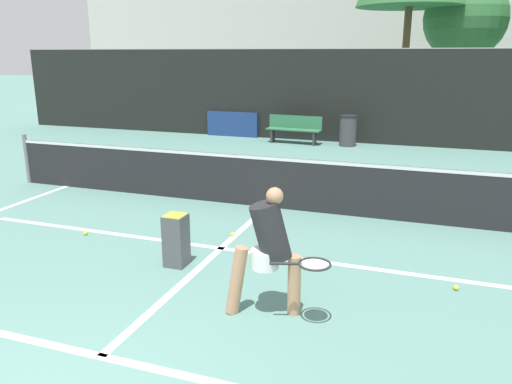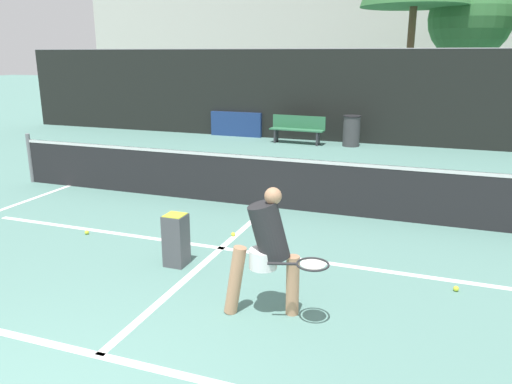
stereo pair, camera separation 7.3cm
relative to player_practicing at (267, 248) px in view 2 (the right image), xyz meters
name	(u,v)px [view 2 (the right image)]	position (x,y,z in m)	size (l,w,h in m)	color
court_baseline_near	(99,355)	(-1.24, -1.30, -0.76)	(11.00, 0.10, 0.01)	white
court_service_line	(221,248)	(-1.24, 1.56, -0.76)	(8.25, 0.10, 0.01)	white
court_center_mark	(211,257)	(-1.24, 1.20, -0.76)	(0.10, 5.01, 0.01)	white
net	(268,180)	(-1.24, 3.71, -0.26)	(11.09, 0.09, 1.07)	slate
fence_back	(345,96)	(-1.24, 11.19, 0.67)	(24.00, 0.06, 2.90)	black
player_practicing	(267,248)	(0.00, 0.00, 0.00)	(1.20, 0.49, 1.43)	tan
tennis_ball_scattered_0	(233,234)	(-1.26, 2.08, -0.73)	(0.07, 0.07, 0.07)	#D1E033
tennis_ball_scattered_1	(87,232)	(-3.46, 1.36, -0.73)	(0.07, 0.07, 0.07)	#D1E033
tennis_ball_scattered_3	(456,289)	(1.96, 1.27, -0.73)	(0.07, 0.07, 0.07)	#D1E033
ball_hopper	(176,239)	(-1.56, 0.82, -0.40)	(0.28, 0.28, 0.71)	#4C4C51
courtside_bench	(298,128)	(-2.54, 10.44, -0.30)	(1.75, 0.49, 0.86)	#33724C
trash_bin	(351,131)	(-0.87, 10.53, -0.30)	(0.53, 0.53, 0.93)	#3F3F42
parked_car	(258,112)	(-4.87, 13.30, -0.19)	(1.82, 4.69, 1.37)	navy
tree_west	(470,19)	(2.42, 17.74, 3.28)	(3.23, 3.23, 5.68)	brown
building_far	(390,43)	(-1.24, 24.05, 2.49)	(36.00, 2.40, 6.52)	beige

